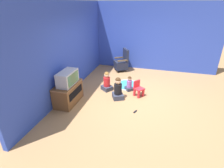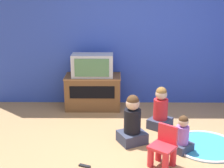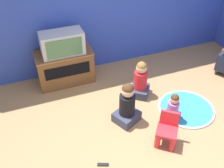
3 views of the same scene
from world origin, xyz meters
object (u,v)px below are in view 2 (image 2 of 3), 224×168
object	(u,v)px
remote_control	(85,166)
child_watching_left	(182,136)
yellow_kid_chair	(163,150)
child_watching_center	(132,122)
child_watching_right	(160,110)
television	(92,65)
tv_cabinet	(93,91)

from	to	relation	value
remote_control	child_watching_left	bearing A→B (deg)	-140.20
yellow_kid_chair	child_watching_center	bearing A→B (deg)	157.99
yellow_kid_chair	child_watching_center	world-z (taller)	child_watching_center
child_watching_right	remote_control	distance (m)	1.62
television	child_watching_center	size ratio (longest dim) A/B	1.01
yellow_kid_chair	child_watching_center	size ratio (longest dim) A/B	0.71
yellow_kid_chair	child_watching_left	xyz separation A→B (m)	(0.31, 0.36, 0.01)
tv_cabinet	yellow_kid_chair	distance (m)	2.22
yellow_kid_chair	child_watching_left	distance (m)	0.48
television	child_watching_right	bearing A→B (deg)	-36.52
tv_cabinet	child_watching_right	bearing A→B (deg)	-37.86
tv_cabinet	child_watching_right	xyz separation A→B (m)	(1.11, -0.87, -0.03)
television	child_watching_center	bearing A→B (deg)	-64.20
tv_cabinet	child_watching_center	bearing A→B (deg)	-64.88
child_watching_right	child_watching_left	bearing A→B (deg)	-129.07
television	yellow_kid_chair	bearing A→B (deg)	-62.86
tv_cabinet	television	size ratio (longest dim) A/B	1.38
television	child_watching_center	distance (m)	1.56
yellow_kid_chair	remote_control	xyz separation A→B (m)	(-0.97, -0.05, -0.20)
yellow_kid_chair	child_watching_right	world-z (taller)	child_watching_right
tv_cabinet	remote_control	size ratio (longest dim) A/B	6.46
yellow_kid_chair	remote_control	bearing A→B (deg)	-139.08
television	remote_control	xyz separation A→B (m)	(0.02, -1.99, -0.81)
yellow_kid_chair	remote_control	distance (m)	0.99
child_watching_center	yellow_kid_chair	bearing A→B (deg)	-85.73
tv_cabinet	child_watching_left	size ratio (longest dim) A/B	1.95
child_watching_left	child_watching_right	distance (m)	0.78
child_watching_left	child_watching_center	size ratio (longest dim) A/B	0.72
child_watching_center	child_watching_right	xyz separation A→B (m)	(0.47, 0.51, -0.02)
tv_cabinet	child_watching_right	size ratio (longest dim) A/B	1.49
yellow_kid_chair	television	bearing A→B (deg)	155.14
television	child_watching_center	world-z (taller)	television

